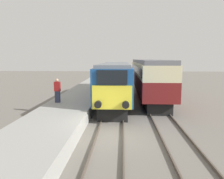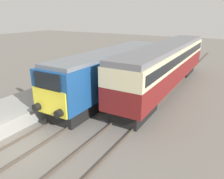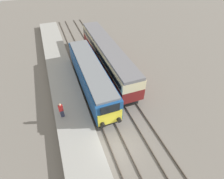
% 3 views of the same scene
% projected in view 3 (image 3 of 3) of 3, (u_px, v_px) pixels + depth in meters
% --- Properties ---
extents(ground_plane, '(120.00, 120.00, 0.00)m').
position_uv_depth(ground_plane, '(119.00, 148.00, 16.27)').
color(ground_plane, slate).
extents(platform_left, '(3.50, 50.00, 0.86)m').
position_uv_depth(platform_left, '(68.00, 98.00, 20.79)').
color(platform_left, gray).
rests_on(platform_left, ground_plane).
extents(rails_near_track, '(1.51, 60.00, 0.14)m').
position_uv_depth(rails_near_track, '(102.00, 110.00, 19.77)').
color(rails_near_track, '#4C4238').
rests_on(rails_near_track, ground_plane).
extents(rails_far_track, '(1.50, 60.00, 0.14)m').
position_uv_depth(rails_far_track, '(129.00, 103.00, 20.68)').
color(rails_far_track, '#4C4238').
rests_on(rails_far_track, ground_plane).
extents(locomotive, '(2.70, 14.03, 3.74)m').
position_uv_depth(locomotive, '(91.00, 76.00, 21.32)').
color(locomotive, black).
rests_on(locomotive, ground_plane).
extents(passenger_carriage, '(2.75, 17.26, 4.02)m').
position_uv_depth(passenger_carriage, '(107.00, 54.00, 24.64)').
color(passenger_carriage, black).
rests_on(passenger_carriage, ground_plane).
extents(person_on_platform, '(0.44, 0.26, 1.80)m').
position_uv_depth(person_on_platform, '(61.00, 110.00, 17.47)').
color(person_on_platform, '#2D334C').
rests_on(person_on_platform, platform_left).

